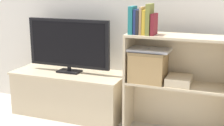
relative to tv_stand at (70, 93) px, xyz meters
The scene contains 14 objects.
tv_stand is the anchor object (origin of this frame).
tv 0.49m from the tv_stand, 90.00° to the right, with size 0.84×0.14×0.51m.
bookshelf_lower_tier 1.06m from the tv_stand, ahead, with size 0.87×0.30×0.46m.
bookshelf_upper_tier 1.17m from the tv_stand, ahead, with size 0.87×0.30×0.40m.
book_teal 1.02m from the tv_stand, 10.42° to the right, with size 0.04×0.14×0.23m.
book_navy 1.03m from the tv_stand, ahead, with size 0.02×0.12×0.20m.
book_charcoal 1.05m from the tv_stand, ahead, with size 0.02×0.13×0.19m.
book_tan 1.07m from the tv_stand, ahead, with size 0.02×0.12×0.22m.
book_mustard 1.08m from the tv_stand, ahead, with size 0.03×0.13×0.20m.
book_olive 1.13m from the tv_stand, ahead, with size 0.03×0.15×0.25m.
book_maroon 1.13m from the tv_stand, ahead, with size 0.03×0.14×0.17m.
storage_basket_left 0.90m from the tv_stand, ahead, with size 0.30×0.26×0.26m.
laptop 0.96m from the tv_stand, ahead, with size 0.35×0.23×0.02m.
magazine_stack 1.11m from the tv_stand, ahead, with size 0.20×0.23×0.07m.
Camera 1 is at (0.97, -2.35, 1.24)m, focal length 50.00 mm.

